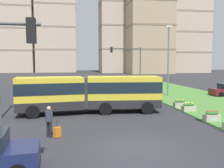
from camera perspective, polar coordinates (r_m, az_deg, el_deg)
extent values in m
plane|color=#2D2D33|center=(12.22, 5.68, -14.78)|extent=(260.00, 260.00, 0.00)
cube|color=#4C8438|center=(25.62, 24.42, -4.66)|extent=(10.00, 70.00, 0.08)
cube|color=yellow|center=(20.44, 2.73, -1.78)|extent=(6.16, 2.91, 2.55)
cube|color=#262628|center=(20.57, 2.72, -4.34)|extent=(6.18, 2.93, 0.70)
cube|color=#19232D|center=(20.39, 2.73, -0.60)|extent=(6.20, 2.95, 0.90)
cube|color=yellow|center=(19.98, -14.51, -2.09)|extent=(5.47, 3.12, 2.55)
cube|color=#262628|center=(20.11, -14.45, -4.71)|extent=(5.49, 3.14, 0.70)
cube|color=#19232D|center=(19.93, -14.54, -0.88)|extent=(5.51, 3.17, 0.90)
cylinder|color=#383838|center=(20.27, -5.71, -1.86)|extent=(2.40, 2.40, 2.45)
cylinder|color=black|center=(22.13, 6.94, -4.50)|extent=(1.02, 0.35, 1.00)
cylinder|color=black|center=(19.72, 8.40, -5.68)|extent=(1.02, 0.35, 1.00)
cylinder|color=black|center=(21.71, -1.92, -4.65)|extent=(1.02, 0.35, 1.00)
cylinder|color=black|center=(19.25, -1.56, -5.89)|extent=(1.02, 0.35, 1.00)
cylinder|color=black|center=(21.41, -18.01, -5.03)|extent=(1.03, 0.40, 1.00)
cylinder|color=black|center=(18.95, -18.30, -6.31)|extent=(1.03, 0.40, 1.00)
sphere|color=#F9EFC6|center=(22.02, 10.25, -3.80)|extent=(0.24, 0.24, 0.24)
sphere|color=#F9EFC6|center=(20.31, 11.56, -4.56)|extent=(0.24, 0.24, 0.24)
cube|color=#B7BABF|center=(32.08, -14.19, -1.53)|extent=(4.48, 2.00, 0.80)
cube|color=black|center=(32.01, -14.48, -0.29)|extent=(2.45, 1.79, 0.60)
cylinder|color=black|center=(32.96, -11.49, -1.77)|extent=(0.65, 0.25, 0.64)
cylinder|color=black|center=(31.17, -11.50, -2.15)|extent=(0.65, 0.25, 0.64)
cylinder|color=black|center=(33.11, -16.69, -1.84)|extent=(0.65, 0.25, 0.64)
cylinder|color=black|center=(31.33, -17.00, -2.23)|extent=(0.65, 0.25, 0.64)
cylinder|color=black|center=(31.87, 24.54, -2.34)|extent=(0.64, 0.22, 0.64)
cylinder|color=black|center=(33.37, 22.83, -1.97)|extent=(0.64, 0.22, 0.64)
cylinder|color=black|center=(11.12, -20.37, -15.35)|extent=(0.66, 0.28, 0.64)
cylinder|color=black|center=(14.17, -14.93, -10.23)|extent=(0.16, 0.16, 0.90)
cylinder|color=black|center=(14.02, -14.41, -10.38)|extent=(0.16, 0.16, 0.90)
cylinder|color=#383D51|center=(13.92, -14.74, -7.32)|extent=(0.36, 0.36, 0.60)
sphere|color=tan|center=(13.84, -14.78, -5.62)|extent=(0.24, 0.24, 0.24)
cylinder|color=#383D51|center=(14.11, -15.35, -7.38)|extent=(0.10, 0.10, 0.55)
cylinder|color=#383D51|center=(13.75, -14.10, -7.68)|extent=(0.10, 0.10, 0.55)
cube|color=orange|center=(13.90, -12.87, -11.08)|extent=(0.42, 0.42, 0.56)
cylinder|color=black|center=(13.77, -12.91, -9.12)|extent=(0.03, 0.03, 0.40)
cube|color=#B7AD9E|center=(18.52, 22.61, -7.33)|extent=(1.10, 0.56, 0.44)
ellipsoid|color=#2D6B28|center=(18.46, 22.64, -6.36)|extent=(0.99, 0.50, 0.28)
sphere|color=red|center=(18.30, 21.90, -6.12)|extent=(0.20, 0.20, 0.20)
sphere|color=red|center=(18.51, 22.52, -6.02)|extent=(0.20, 0.20, 0.20)
sphere|color=red|center=(18.54, 23.49, -6.03)|extent=(0.20, 0.20, 0.20)
cube|color=#B7AD9E|center=(21.53, 17.76, -5.51)|extent=(1.10, 0.56, 0.44)
ellipsoid|color=#2D6B28|center=(21.47, 17.78, -4.67)|extent=(0.99, 0.50, 0.28)
sphere|color=yellow|center=(21.33, 17.12, -4.44)|extent=(0.20, 0.20, 0.20)
sphere|color=yellow|center=(21.53, 17.70, -4.37)|extent=(0.20, 0.20, 0.20)
sphere|color=yellow|center=(21.53, 18.53, -4.39)|extent=(0.20, 0.20, 0.20)
cube|color=#B7AD9E|center=(23.13, 15.77, -4.74)|extent=(1.10, 0.56, 0.44)
ellipsoid|color=#2D6B28|center=(23.08, 15.78, -3.96)|extent=(0.99, 0.50, 0.28)
sphere|color=orange|center=(22.95, 15.15, -3.74)|extent=(0.20, 0.20, 0.20)
sphere|color=orange|center=(23.14, 15.71, -3.68)|extent=(0.20, 0.20, 0.20)
sphere|color=orange|center=(23.13, 16.48, -3.70)|extent=(0.20, 0.20, 0.20)
cube|color=black|center=(8.32, -18.62, 11.91)|extent=(0.28, 0.28, 0.80)
sphere|color=red|center=(8.35, -18.67, 13.61)|extent=(0.16, 0.16, 0.16)
sphere|color=yellow|center=(8.32, -18.62, 11.84)|extent=(0.16, 0.16, 0.16)
sphere|color=green|center=(8.29, -18.57, 10.06)|extent=(0.16, 0.16, 0.16)
cylinder|color=#474C51|center=(34.37, 6.70, 3.38)|extent=(0.16, 0.16, 6.39)
cylinder|color=#474C51|center=(33.91, 3.11, 8.45)|extent=(4.43, 0.10, 0.10)
cube|color=black|center=(33.56, -0.13, 8.15)|extent=(0.28, 0.28, 0.80)
sphere|color=red|center=(33.57, -0.13, 8.58)|extent=(0.16, 0.16, 0.16)
sphere|color=yellow|center=(33.56, -0.13, 8.14)|extent=(0.16, 0.16, 0.16)
sphere|color=green|center=(33.54, -0.13, 7.69)|extent=(0.16, 0.16, 0.16)
cylinder|color=slate|center=(30.68, 13.20, 5.07)|extent=(0.18, 0.18, 8.51)
cube|color=white|center=(31.00, 13.37, 13.15)|extent=(0.70, 0.28, 0.20)
cube|color=#C6B299|center=(121.17, -22.13, 13.82)|extent=(17.81, 17.65, 47.08)
cube|color=gray|center=(119.73, -21.92, 7.31)|extent=(18.01, 17.85, 0.70)
cube|color=gray|center=(120.54, -22.06, 11.78)|extent=(18.01, 17.85, 0.70)
cube|color=gray|center=(122.08, -22.21, 16.16)|extent=(18.01, 17.85, 0.70)
cube|color=#C6B299|center=(121.02, -13.00, 14.70)|extent=(17.76, 19.88, 49.70)
cube|color=gray|center=(119.39, -12.87, 7.80)|extent=(17.96, 20.08, 0.70)
cube|color=gray|center=(120.31, -12.96, 12.53)|extent=(17.96, 20.08, 0.70)
cube|color=gray|center=(122.04, -13.05, 17.16)|extent=(17.96, 20.08, 0.70)
cube|color=#C6B299|center=(110.93, 2.20, 15.58)|extent=(18.89, 15.18, 49.14)
cube|color=gray|center=(109.19, 2.17, 8.13)|extent=(19.09, 15.38, 0.70)
cube|color=gray|center=(110.18, 2.19, 13.24)|extent=(19.09, 15.38, 0.70)
cube|color=gray|center=(112.02, 2.21, 18.22)|extent=(19.09, 15.38, 0.70)
cube|color=tan|center=(103.20, 8.56, 17.91)|extent=(16.84, 17.74, 54.70)
cube|color=#85765B|center=(100.70, 8.43, 7.95)|extent=(17.04, 17.94, 0.70)
cube|color=#85765B|center=(101.59, 8.50, 13.09)|extent=(17.04, 17.94, 0.70)
cube|color=#85765B|center=(103.28, 8.56, 18.10)|extent=(17.04, 17.94, 0.70)
cube|color=#C6B299|center=(117.31, 16.24, 15.27)|extent=(18.86, 19.94, 51.03)
cube|color=gray|center=(115.44, 16.04, 7.12)|extent=(19.06, 20.14, 0.70)
cube|color=gray|center=(116.10, 16.14, 11.31)|extent=(19.06, 20.14, 0.70)
cube|color=gray|center=(117.37, 16.25, 15.44)|extent=(19.06, 20.14, 0.70)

